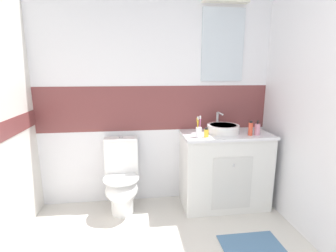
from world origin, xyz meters
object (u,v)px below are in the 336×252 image
perfume_flask_small (206,133)px  toilet (122,179)px  sink_basin (223,128)px  soap_dispenser (257,129)px  toothbrush_cup (199,131)px  deodorant_spray_can (251,129)px

perfume_flask_small → toilet: bearing=170.3°
sink_basin → soap_dispenser: (0.32, -0.16, 0.01)m
soap_dispenser → toothbrush_cup: bearing=-178.9°
toilet → deodorant_spray_can: deodorant_spray_can is taller
toilet → deodorant_spray_can: bearing=-5.9°
toilet → perfume_flask_small: (0.88, -0.15, 0.52)m
soap_dispenser → sink_basin: bearing=153.0°
toilet → soap_dispenser: soap_dispenser is taller
toothbrush_cup → deodorant_spray_can: 0.56m
toothbrush_cup → perfume_flask_small: bearing=-4.2°
toilet → soap_dispenser: 1.54m
perfume_flask_small → deodorant_spray_can: bearing=1.1°
toothbrush_cup → toilet: bearing=169.8°
sink_basin → deodorant_spray_can: sink_basin is taller
toilet → deodorant_spray_can: (1.36, -0.14, 0.55)m
perfume_flask_small → deodorant_spray_can: (0.48, 0.01, 0.03)m
toothbrush_cup → deodorant_spray_can: toothbrush_cup is taller
toilet → perfume_flask_small: bearing=-9.7°
sink_basin → deodorant_spray_can: bearing=-35.6°
perfume_flask_small → deodorant_spray_can: 0.48m
toothbrush_cup → perfume_flask_small: 0.08m
perfume_flask_small → soap_dispenser: bearing=1.8°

